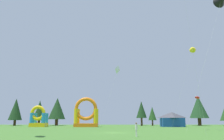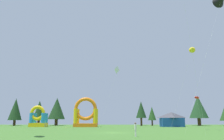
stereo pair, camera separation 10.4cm
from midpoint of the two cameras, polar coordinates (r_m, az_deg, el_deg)
name	(u,v)px [view 1 (the left image)]	position (r m, az deg, el deg)	size (l,w,h in m)	color
ground_plane	(112,133)	(36.56, -0.03, -14.85)	(120.00, 120.00, 0.00)	#3D6B28
kite_yellow_delta	(192,49)	(49.02, 18.57, 4.80)	(5.37, 2.42, 16.11)	yellow
kite_white_diamond	(117,70)	(55.58, 1.24, -0.05)	(4.79, 1.42, 14.01)	white
kite_red_parafoil	(197,98)	(49.82, 19.60, -6.29)	(2.02, 2.29, 6.50)	red
kite_black_delta	(221,0)	(43.70, 24.61, 15.08)	(8.55, 2.13, 21.95)	black
person_left_edge	(136,128)	(28.18, 5.58, -13.75)	(0.37, 0.37, 1.60)	silver
inflatable_yellow_castle	(85,116)	(65.60, -6.45, -10.86)	(6.35, 4.10, 7.84)	orange
inflatable_orange_dome	(38,119)	(68.88, -17.45, -11.19)	(4.23, 3.89, 5.69)	yellow
festival_tent	(171,119)	(68.66, 14.02, -11.45)	(5.96, 4.42, 3.95)	#19478C
tree_row_1	(15,109)	(85.55, -22.34, -8.74)	(4.39, 4.39, 8.83)	#4C331E
tree_row_2	(39,110)	(84.85, -17.23, -9.28)	(4.32, 4.32, 8.25)	#4C331E
tree_row_3	(56,109)	(83.74, -13.27, -9.02)	(5.75, 5.75, 9.21)	#4C331E
tree_row_4	(141,110)	(79.21, 6.87, -9.46)	(3.44, 3.44, 7.84)	#4C331E
tree_row_5	(152,114)	(80.22, 9.44, -10.30)	(2.68, 2.68, 6.10)	#4C331E
tree_row_6	(198,107)	(84.20, 19.88, -8.38)	(6.11, 6.11, 9.69)	#4C331E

